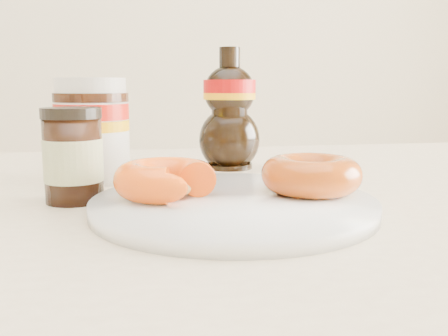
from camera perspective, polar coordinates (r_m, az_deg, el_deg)
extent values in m
cube|color=beige|center=(0.53, -4.47, -6.00)|extent=(1.40, 0.90, 0.04)
cylinder|color=white|center=(0.49, 1.10, -4.23)|extent=(0.28, 0.28, 0.01)
torus|color=white|center=(0.48, 1.10, -4.12)|extent=(0.27, 0.27, 0.01)
torus|color=#FA5C0E|center=(0.49, -6.73, -1.28)|extent=(0.12, 0.12, 0.03)
torus|color=#9C330A|center=(0.52, 9.94, -0.73)|extent=(0.13, 0.13, 0.04)
cylinder|color=white|center=(0.65, -14.78, 3.23)|extent=(0.09, 0.09, 0.11)
cylinder|color=#880D04|center=(0.65, -14.91, 6.28)|extent=(0.09, 0.09, 0.02)
cylinder|color=#D89905|center=(0.65, -14.84, 4.75)|extent=(0.09, 0.09, 0.01)
cylinder|color=black|center=(0.65, -14.97, 7.81)|extent=(0.09, 0.09, 0.01)
cylinder|color=white|center=(0.65, -15.02, 8.96)|extent=(0.09, 0.09, 0.02)
cylinder|color=black|center=(0.54, -16.83, 0.89)|extent=(0.06, 0.06, 0.09)
cylinder|color=beige|center=(0.54, -16.83, 0.89)|extent=(0.06, 0.06, 0.04)
cylinder|color=black|center=(0.54, -17.08, 6.04)|extent=(0.06, 0.06, 0.01)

